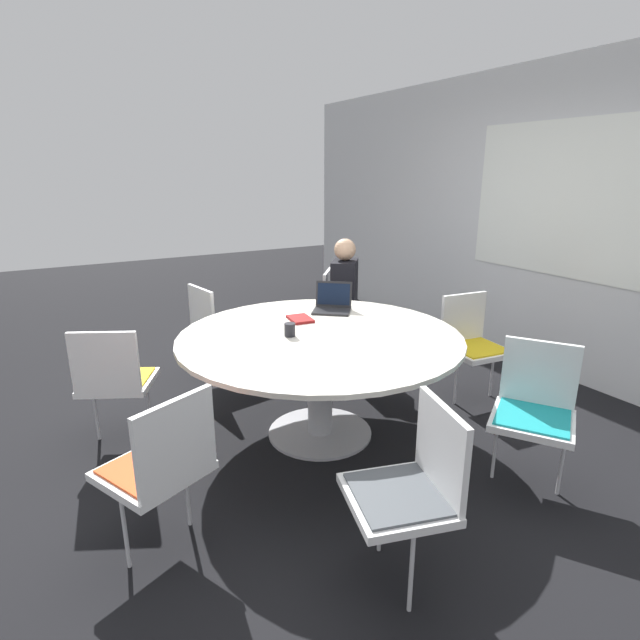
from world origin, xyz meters
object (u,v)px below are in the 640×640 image
Objects in this scene: chair_5 at (535,404)px; chair_6 at (472,339)px; chair_3 at (161,461)px; spiral_notebook at (300,319)px; chair_4 at (412,482)px; person_0 at (346,292)px; chair_2 at (114,376)px; coffee_cup at (290,330)px; laptop at (333,304)px; chair_1 at (216,324)px; chair_0 at (340,305)px.

chair_6 is (-1.01, 0.56, 0.00)m from chair_5.
spiral_notebook is (-0.97, 1.25, 0.25)m from chair_3.
chair_4 is 1.12m from chair_5.
chair_5 is at bearing 36.42° from person_0.
person_0 reaches higher than chair_5.
chair_3 and chair_5 have the same top height.
chair_2 reaches higher than coffee_cup.
laptop reaches higher than chair_3.
spiral_notebook is (-0.44, -1.31, 0.25)m from chair_6.
spiral_notebook is (0.97, 0.32, 0.25)m from chair_1.
person_0 reaches higher than chair_4.
chair_2 is 1.00× the size of chair_4.
chair_2 is at bearing -143.71° from laptop.
laptop reaches higher than chair_2.
chair_5 is at bearing 14.78° from chair_1.
chair_1 is at bearing 15.39° from chair_4.
chair_0 is 2.94m from chair_4.
chair_0 is 1.00× the size of chair_4.
chair_5 is (2.42, 1.08, 0.00)m from chair_1.
chair_0 is 1.75m from coffee_cup.
chair_5 is 1.55m from coffee_cup.
laptop reaches higher than chair_0.
chair_0 is at bearing 136.51° from coffee_cup.
chair_6 is at bearing 13.14° from chair_2.
chair_3 is at bearing -52.11° from spiral_notebook.
person_0 reaches higher than coffee_cup.
chair_0 reaches higher than spiral_notebook.
chair_2 is at bearing 17.80° from chair_5.
chair_4 is at bearing 12.63° from person_0.
coffee_cup is at bearing -38.57° from spiral_notebook.
chair_2 is 2.67m from chair_6.
chair_3 is at bearing -61.55° from chair_2.
chair_5 is at bearing -35.87° from laptop.
chair_2 is 1.17m from chair_3.
chair_1 is 1.00× the size of chair_5.
chair_6 is (-0.53, 2.56, 0.00)m from chair_3.
coffee_cup is (-0.68, 1.02, 0.29)m from chair_3.
person_0 is (0.24, -0.09, 0.20)m from chair_0.
chair_6 is at bearing 40.00° from chair_1.
chair_4 reaches higher than coffee_cup.
chair_6 is 1.15m from laptop.
chair_1 is 2.16m from chair_6.
coffee_cup is (1.26, 0.09, 0.29)m from chair_1.
coffee_cup is (-1.17, -0.98, 0.29)m from chair_5.
laptop is at bearing 3.69° from chair_0.
chair_1 and chair_6 have the same top height.
laptop reaches higher than spiral_notebook.
chair_4 is 1.00× the size of chair_6.
chair_2 is at bearing -31.68° from chair_0.
chair_4 is 1.73m from spiral_notebook.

